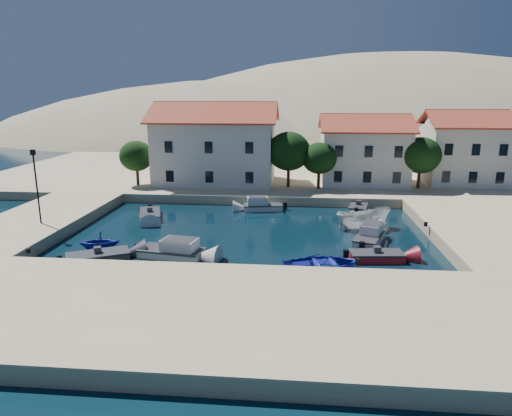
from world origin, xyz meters
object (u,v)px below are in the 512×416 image
at_px(building_left, 216,142).
at_px(rowboat_south, 323,269).
at_px(building_right, 463,146).
at_px(cabin_cruiser_east, 370,236).
at_px(building_mid, 364,148).
at_px(cabin_cruiser_south, 172,251).
at_px(boat_east, 363,228).
at_px(lamppost, 36,179).

relative_size(building_left, rowboat_south, 2.80).
distance_m(building_right, cabin_cruiser_east, 26.25).
distance_m(building_mid, cabin_cruiser_south, 30.98).
relative_size(building_mid, boat_east, 2.05).
height_order(cabin_cruiser_south, boat_east, cabin_cruiser_south).
bearing_deg(boat_east, building_left, 27.18).
height_order(lamppost, cabin_cruiser_east, lamppost).
bearing_deg(building_left, boat_east, -44.54).
distance_m(building_mid, building_right, 12.04).
bearing_deg(building_right, rowboat_south, -122.97).
distance_m(cabin_cruiser_south, cabin_cruiser_east, 15.73).
height_order(building_mid, boat_east, building_mid).
height_order(rowboat_south, cabin_cruiser_east, cabin_cruiser_east).
xyz_separation_m(building_left, building_right, (30.00, 2.00, -0.46)).
bearing_deg(cabin_cruiser_east, building_right, -12.17).
height_order(building_mid, cabin_cruiser_south, building_mid).
bearing_deg(lamppost, boat_east, 8.93).
distance_m(lamppost, cabin_cruiser_south, 13.93).
relative_size(building_left, building_mid, 1.40).
xyz_separation_m(building_right, boat_east, (-14.06, -17.69, -5.47)).
relative_size(lamppost, boat_east, 1.22).
bearing_deg(boat_east, rowboat_south, 140.11).
bearing_deg(building_right, boat_east, -128.47).
relative_size(building_mid, cabin_cruiser_south, 2.09).
bearing_deg(cabin_cruiser_east, cabin_cruiser_south, 128.86).
relative_size(building_mid, rowboat_south, 2.00).
bearing_deg(building_right, cabin_cruiser_east, -123.05).
height_order(building_left, building_right, building_left).
relative_size(building_left, building_right, 1.56).
height_order(building_right, lamppost, building_right).
xyz_separation_m(building_mid, cabin_cruiser_south, (-17.01, -25.45, -4.75)).
xyz_separation_m(building_mid, lamppost, (-29.50, -21.00, -0.47)).
height_order(building_left, rowboat_south, building_left).
height_order(cabin_cruiser_south, rowboat_south, cabin_cruiser_south).
xyz_separation_m(building_left, boat_east, (15.94, -15.69, -5.94)).
height_order(building_left, lamppost, building_left).
height_order(building_right, cabin_cruiser_south, building_right).
bearing_deg(rowboat_south, boat_east, -37.18).
bearing_deg(rowboat_south, cabin_cruiser_south, 66.70).
xyz_separation_m(building_right, lamppost, (-41.50, -22.00, -0.72)).
bearing_deg(rowboat_south, lamppost, 60.20).
relative_size(building_mid, cabin_cruiser_east, 2.19).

